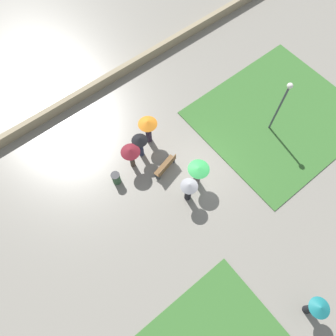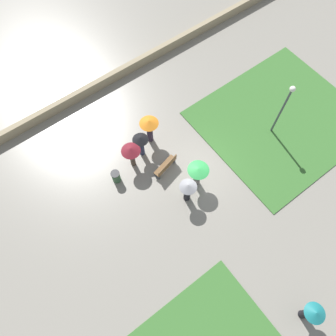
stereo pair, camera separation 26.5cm
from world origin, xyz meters
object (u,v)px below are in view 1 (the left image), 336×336
(lone_walker_far_path, at_px, (316,308))
(crowd_person_grey, at_px, (189,189))
(park_bench, at_px, (166,166))
(crowd_person_black, at_px, (140,143))
(crowd_person_maroon, at_px, (131,153))
(crowd_person_orange, at_px, (148,127))
(crowd_person_green, at_px, (198,172))
(trash_bin, at_px, (116,178))
(lamp_post, at_px, (282,101))

(lone_walker_far_path, bearing_deg, crowd_person_grey, 145.13)
(park_bench, relative_size, crowd_person_black, 0.90)
(park_bench, height_order, lone_walker_far_path, lone_walker_far_path)
(crowd_person_maroon, xyz_separation_m, lone_walker_far_path, (-1.93, 11.56, -0.25))
(crowd_person_orange, xyz_separation_m, crowd_person_black, (0.95, 0.50, -0.17))
(crowd_person_maroon, relative_size, lone_walker_far_path, 1.03)
(crowd_person_green, bearing_deg, crowd_person_maroon, 107.52)
(crowd_person_maroon, distance_m, crowd_person_grey, 3.75)
(crowd_person_green, xyz_separation_m, lone_walker_far_path, (0.27, 8.42, -0.06))
(trash_bin, relative_size, crowd_person_maroon, 0.46)
(crowd_person_maroon, distance_m, crowd_person_green, 3.83)
(trash_bin, bearing_deg, crowd_person_green, 141.07)
(crowd_person_grey, xyz_separation_m, crowd_person_green, (-1.01, -0.42, 0.04))
(crowd_person_maroon, bearing_deg, lone_walker_far_path, -156.63)
(lamp_post, xyz_separation_m, lone_walker_far_path, (6.20, 8.38, -1.45))
(trash_bin, relative_size, lone_walker_far_path, 0.48)
(trash_bin, distance_m, lone_walker_far_path, 11.76)
(lamp_post, height_order, crowd_person_maroon, lamp_post)
(crowd_person_green, bearing_deg, crowd_person_black, 94.38)
(lone_walker_far_path, bearing_deg, lamp_post, 103.35)
(lamp_post, relative_size, crowd_person_grey, 2.23)
(crowd_person_orange, relative_size, lone_walker_far_path, 1.12)
(crowd_person_maroon, distance_m, lone_walker_far_path, 11.72)
(lamp_post, xyz_separation_m, trash_bin, (9.47, -2.90, -2.23))
(crowd_person_orange, bearing_deg, trash_bin, 41.17)
(crowd_person_orange, height_order, crowd_person_grey, crowd_person_orange)
(trash_bin, xyz_separation_m, crowd_person_green, (-3.53, 2.85, 0.84))
(crowd_person_orange, xyz_separation_m, lone_walker_far_path, (-0.15, 12.34, -0.26))
(trash_bin, relative_size, crowd_person_grey, 0.47)
(crowd_person_grey, bearing_deg, lone_walker_far_path, -111.27)
(lamp_post, distance_m, crowd_person_green, 6.10)
(crowd_person_grey, bearing_deg, lamp_post, -23.49)
(crowd_person_grey, bearing_deg, trash_bin, 101.15)
(trash_bin, height_order, crowd_person_grey, crowd_person_grey)
(trash_bin, height_order, crowd_person_maroon, crowd_person_maroon)
(lamp_post, bearing_deg, crowd_person_maroon, -21.39)
(crowd_person_maroon, height_order, crowd_person_green, same)
(crowd_person_black, bearing_deg, crowd_person_grey, -122.74)
(lamp_post, relative_size, crowd_person_maroon, 2.22)
(lone_walker_far_path, bearing_deg, crowd_person_orange, 140.58)
(lamp_post, xyz_separation_m, crowd_person_black, (7.30, -3.46, -1.37))
(crowd_person_orange, distance_m, crowd_person_black, 1.08)
(crowd_person_black, bearing_deg, trash_bin, 156.43)
(crowd_person_orange, bearing_deg, crowd_person_black, 50.14)
(crowd_person_green, xyz_separation_m, crowd_person_black, (1.37, -3.41, 0.03))
(trash_bin, bearing_deg, park_bench, 156.31)
(crowd_person_orange, distance_m, lone_walker_far_path, 12.34)
(park_bench, height_order, crowd_person_black, crowd_person_black)
(trash_bin, height_order, crowd_person_orange, crowd_person_orange)
(crowd_person_maroon, height_order, crowd_person_orange, crowd_person_orange)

